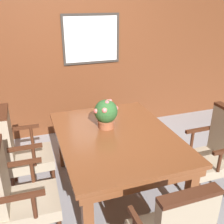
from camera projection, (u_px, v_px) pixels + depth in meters
ground_plane at (111, 201)px, 2.89m from camera, size 14.00×14.00×0.00m
wall_back at (72, 57)px, 4.00m from camera, size 7.20×0.08×2.45m
dining_table at (116, 142)px, 2.83m from camera, size 1.22×1.59×0.73m
chair_left_near at (19, 193)px, 2.23m from camera, size 0.50×0.51×1.02m
chair_left_far at (22, 150)px, 2.88m from camera, size 0.50×0.50×1.02m
chair_right_near at (214, 151)px, 2.85m from camera, size 0.49×0.50×1.02m
potted_plant at (106, 113)px, 2.88m from camera, size 0.29×0.26×0.34m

